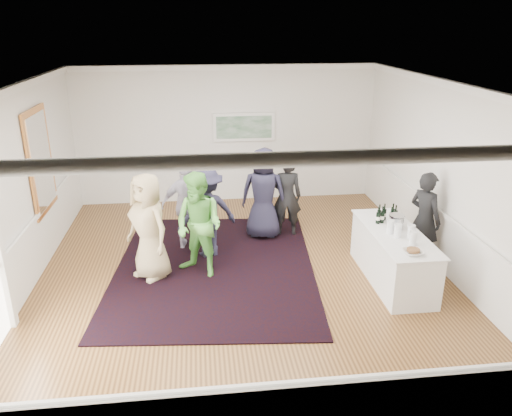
{
  "coord_description": "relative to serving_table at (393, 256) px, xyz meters",
  "views": [
    {
      "loc": [
        -0.68,
        -7.59,
        4.12
      ],
      "look_at": [
        0.24,
        0.2,
        1.16
      ],
      "focal_mm": 35.0,
      "sensor_mm": 36.0,
      "label": 1
    }
  ],
  "objects": [
    {
      "name": "floor",
      "position": [
        -2.47,
        0.42,
        -0.44
      ],
      "size": [
        8.0,
        8.0,
        0.0
      ],
      "primitive_type": "plane",
      "color": "brown",
      "rests_on": "ground"
    },
    {
      "name": "ceiling",
      "position": [
        -2.47,
        0.42,
        2.76
      ],
      "size": [
        7.0,
        8.0,
        0.02
      ],
      "primitive_type": "cube",
      "color": "white",
      "rests_on": "wall_back"
    },
    {
      "name": "wall_left",
      "position": [
        -5.97,
        0.42,
        1.16
      ],
      "size": [
        0.02,
        8.0,
        3.2
      ],
      "primitive_type": "cube",
      "color": "white",
      "rests_on": "floor"
    },
    {
      "name": "wall_right",
      "position": [
        1.03,
        0.42,
        1.16
      ],
      "size": [
        0.02,
        8.0,
        3.2
      ],
      "primitive_type": "cube",
      "color": "white",
      "rests_on": "floor"
    },
    {
      "name": "wall_back",
      "position": [
        -2.47,
        4.42,
        1.16
      ],
      "size": [
        7.0,
        0.02,
        3.2
      ],
      "primitive_type": "cube",
      "color": "white",
      "rests_on": "floor"
    },
    {
      "name": "wall_front",
      "position": [
        -2.47,
        -3.58,
        1.16
      ],
      "size": [
        7.0,
        0.02,
        3.2
      ],
      "primitive_type": "cube",
      "color": "white",
      "rests_on": "floor"
    },
    {
      "name": "wainscoting",
      "position": [
        -2.47,
        0.42,
        0.06
      ],
      "size": [
        7.0,
        8.0,
        1.0
      ],
      "primitive_type": null,
      "color": "white",
      "rests_on": "floor"
    },
    {
      "name": "mirror",
      "position": [
        -5.92,
        1.72,
        1.36
      ],
      "size": [
        0.05,
        1.25,
        1.85
      ],
      "color": "#D9873F",
      "rests_on": "wall_left"
    },
    {
      "name": "landscape_painting",
      "position": [
        -2.07,
        4.36,
        1.34
      ],
      "size": [
        1.44,
        0.06,
        0.66
      ],
      "color": "white",
      "rests_on": "wall_back"
    },
    {
      "name": "area_rug",
      "position": [
        -2.94,
        0.78,
        -0.43
      ],
      "size": [
        3.85,
        4.83,
        0.02
      ],
      "primitive_type": "cube",
      "rotation": [
        0.0,
        0.0,
        -0.09
      ],
      "color": "black",
      "rests_on": "floor"
    },
    {
      "name": "serving_table",
      "position": [
        0.0,
        0.0,
        0.0
      ],
      "size": [
        0.83,
        2.17,
        0.88
      ],
      "color": "white",
      "rests_on": "floor"
    },
    {
      "name": "bartender",
      "position": [
        0.73,
        0.51,
        0.42
      ],
      "size": [
        0.65,
        0.75,
        1.72
      ],
      "primitive_type": "imported",
      "rotation": [
        0.0,
        0.0,
        2.04
      ],
      "color": "black",
      "rests_on": "floor"
    },
    {
      "name": "guest_tan",
      "position": [
        -4.02,
        0.59,
        0.48
      ],
      "size": [
        1.04,
        1.05,
        1.84
      ],
      "primitive_type": "imported",
      "rotation": [
        0.0,
        0.0,
        -0.83
      ],
      "color": "tan",
      "rests_on": "floor"
    },
    {
      "name": "guest_green",
      "position": [
        -3.19,
        0.59,
        0.47
      ],
      "size": [
        1.12,
        1.08,
        1.81
      ],
      "primitive_type": "imported",
      "rotation": [
        0.0,
        0.0,
        -0.66
      ],
      "color": "#5EB448",
      "rests_on": "floor"
    },
    {
      "name": "guest_lilac",
      "position": [
        -3.38,
        1.7,
        0.42
      ],
      "size": [
        1.04,
        0.51,
        1.72
      ],
      "primitive_type": "imported",
      "rotation": [
        0.0,
        0.0,
        3.05
      ],
      "color": "silver",
      "rests_on": "floor"
    },
    {
      "name": "guest_dark_a",
      "position": [
        -3.04,
        1.32,
        0.41
      ],
      "size": [
        1.25,
        0.95,
        1.71
      ],
      "primitive_type": "imported",
      "rotation": [
        0.0,
        0.0,
        3.46
      ],
      "color": "#201F33",
      "rests_on": "floor"
    },
    {
      "name": "guest_dark_b",
      "position": [
        -1.43,
        2.1,
        0.38
      ],
      "size": [
        0.63,
        0.44,
        1.65
      ],
      "primitive_type": "imported",
      "rotation": [
        0.0,
        0.0,
        3.06
      ],
      "color": "black",
      "rests_on": "floor"
    },
    {
      "name": "guest_navy",
      "position": [
        -1.91,
        2.06,
        0.47
      ],
      "size": [
        1.0,
        0.77,
        1.83
      ],
      "primitive_type": "imported",
      "rotation": [
        0.0,
        0.0,
        2.91
      ],
      "color": "#201F33",
      "rests_on": "floor"
    },
    {
      "name": "wine_bottles",
      "position": [
        0.0,
        0.46,
        0.59
      ],
      "size": [
        0.4,
        0.24,
        0.31
      ],
      "color": "black",
      "rests_on": "serving_table"
    },
    {
      "name": "juice_pitchers",
      "position": [
        0.01,
        -0.25,
        0.55
      ],
      "size": [
        0.37,
        0.61,
        0.24
      ],
      "color": "#80B942",
      "rests_on": "serving_table"
    },
    {
      "name": "ice_bucket",
      "position": [
        0.06,
        0.14,
        0.55
      ],
      "size": [
        0.26,
        0.26,
        0.24
      ],
      "primitive_type": "cylinder",
      "color": "silver",
      "rests_on": "serving_table"
    },
    {
      "name": "nut_bowl",
      "position": [
        -0.05,
        -0.81,
        0.47
      ],
      "size": [
        0.29,
        0.29,
        0.08
      ],
      "color": "white",
      "rests_on": "serving_table"
    }
  ]
}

